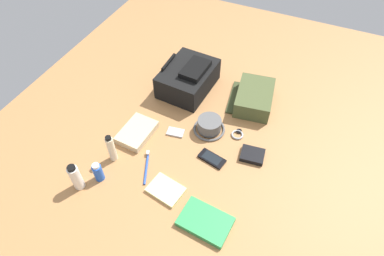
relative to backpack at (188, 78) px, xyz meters
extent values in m
cube|color=#A37041|center=(-0.30, -0.16, -0.08)|extent=(2.64, 2.02, 0.02)
cube|color=black|center=(0.00, 0.00, 0.00)|extent=(0.34, 0.27, 0.14)
cube|color=black|center=(0.00, -0.04, 0.08)|extent=(0.19, 0.12, 0.03)
cylinder|color=black|center=(0.00, 0.12, 0.08)|extent=(0.15, 0.02, 0.02)
cube|color=#47512D|center=(0.03, -0.38, -0.03)|extent=(0.29, 0.22, 0.09)
cube|color=#394124|center=(0.03, -0.28, -0.07)|extent=(0.26, 0.10, 0.01)
cylinder|color=#575757|center=(-0.25, -0.23, -0.03)|extent=(0.12, 0.12, 0.06)
torus|color=#575757|center=(-0.25, -0.23, -0.07)|extent=(0.16, 0.16, 0.01)
cylinder|color=white|center=(-0.79, 0.17, 0.00)|extent=(0.05, 0.05, 0.14)
cylinder|color=black|center=(-0.79, 0.17, 0.07)|extent=(0.03, 0.03, 0.01)
cylinder|color=blue|center=(-0.72, 0.11, -0.03)|extent=(0.04, 0.04, 0.09)
cylinder|color=silver|center=(-0.72, 0.11, 0.02)|extent=(0.03, 0.03, 0.01)
cylinder|color=beige|center=(-0.60, 0.11, 0.00)|extent=(0.04, 0.04, 0.14)
cylinder|color=black|center=(-0.60, 0.11, 0.08)|extent=(0.03, 0.03, 0.01)
cube|color=#2D934C|center=(-0.72, -0.41, -0.06)|extent=(0.16, 0.22, 0.03)
cube|color=white|center=(-0.72, -0.41, -0.06)|extent=(0.15, 0.21, 0.02)
cube|color=black|center=(-0.41, -0.31, -0.07)|extent=(0.09, 0.14, 0.01)
cube|color=black|center=(-0.41, -0.31, -0.06)|extent=(0.07, 0.10, 0.00)
cube|color=#B7B7BC|center=(-0.33, -0.08, -0.07)|extent=(0.06, 0.09, 0.01)
cylinder|color=silver|center=(-0.33, -0.10, -0.06)|extent=(0.03, 0.03, 0.00)
torus|color=#99999E|center=(-0.22, -0.37, -0.07)|extent=(0.06, 0.06, 0.01)
cylinder|color=black|center=(-0.20, -0.37, -0.07)|extent=(0.03, 0.03, 0.01)
cylinder|color=blue|center=(-0.58, -0.05, -0.07)|extent=(0.17, 0.08, 0.01)
cube|color=white|center=(-0.51, -0.02, -0.06)|extent=(0.02, 0.02, 0.01)
cube|color=black|center=(-0.32, -0.48, -0.06)|extent=(0.10, 0.12, 0.02)
cube|color=beige|center=(-0.65, -0.19, -0.06)|extent=(0.13, 0.17, 0.02)
cube|color=#C6B289|center=(-0.42, 0.09, -0.05)|extent=(0.21, 0.15, 0.04)
camera|label=1|loc=(-1.26, -0.59, 1.19)|focal=30.21mm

